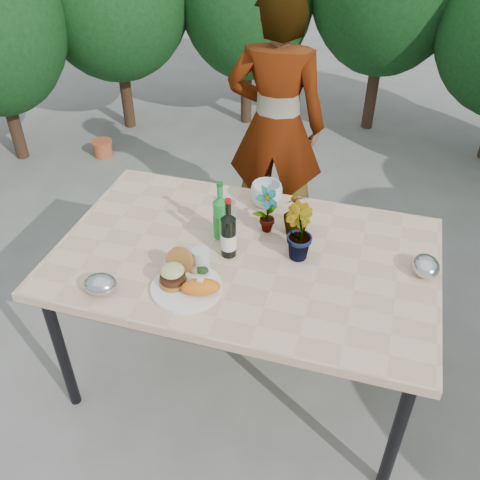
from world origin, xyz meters
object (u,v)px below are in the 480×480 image
(patio_table, at_px, (245,264))
(dinner_plate, at_px, (187,288))
(wine_bottle, at_px, (228,235))
(person, at_px, (276,126))

(patio_table, height_order, dinner_plate, dinner_plate)
(dinner_plate, relative_size, wine_bottle, 1.02)
(person, bearing_deg, wine_bottle, 88.33)
(patio_table, distance_m, person, 1.15)
(dinner_plate, distance_m, person, 1.42)
(patio_table, distance_m, dinner_plate, 0.33)
(patio_table, bearing_deg, wine_bottle, -158.47)
(wine_bottle, distance_m, person, 1.17)
(dinner_plate, height_order, wine_bottle, wine_bottle)
(wine_bottle, xyz_separation_m, person, (-0.08, 1.16, -0.06))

